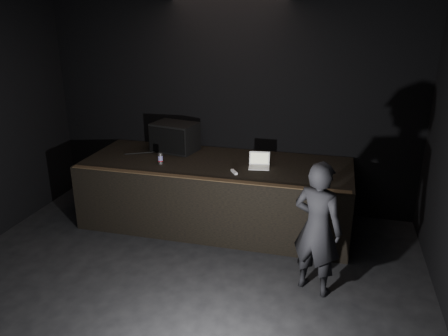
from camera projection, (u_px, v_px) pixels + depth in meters
room_walls at (130, 150)px, 3.72m from camera, size 6.10×7.10×3.52m
stage_riser at (216, 193)px, 6.72m from camera, size 4.00×1.50×1.00m
riser_lip at (202, 178)px, 5.90m from camera, size 3.92×0.10×0.01m
stage_monitor at (175, 137)px, 7.02m from camera, size 0.77×0.62×0.46m
cable at (156, 152)px, 7.00m from camera, size 0.89×0.50×0.02m
laptop at (259, 163)px, 6.34m from camera, size 0.33×0.30×0.20m
beer_can at (160, 158)px, 6.46m from camera, size 0.07×0.07×0.17m
plastic_cup at (251, 161)px, 6.46m from camera, size 0.08×0.08×0.10m
wii_remote at (234, 172)px, 6.11m from camera, size 0.13×0.16×0.03m
person at (317, 228)px, 4.96m from camera, size 0.70×0.59×1.62m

